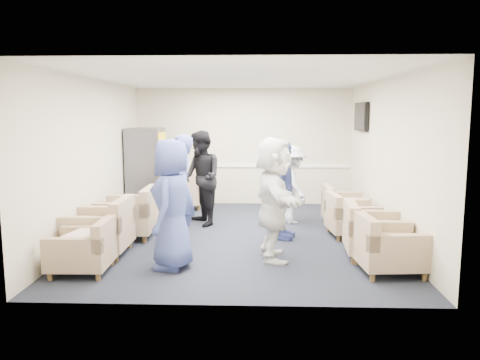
{
  "coord_description": "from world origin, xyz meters",
  "views": [
    {
      "loc": [
        0.31,
        -7.92,
        2.1
      ],
      "look_at": [
        0.02,
        0.2,
        0.95
      ],
      "focal_mm": 35.0,
      "sensor_mm": 36.0,
      "label": 1
    }
  ],
  "objects_px": {
    "armchair_right_far": "(342,208)",
    "person_back_left": "(201,178)",
    "person_back_right": "(292,185)",
    "person_front_right": "(274,199)",
    "armchair_right_midnear": "(371,234)",
    "person_mid_left": "(181,190)",
    "person_front_left": "(172,204)",
    "armchair_corner": "(178,193)",
    "armchair_left_mid": "(102,231)",
    "armchair_right_midfar": "(349,218)",
    "armchair_left_far": "(131,216)",
    "person_mid_right": "(283,190)",
    "vending_machine": "(146,170)",
    "armchair_left_near": "(85,250)",
    "armchair_right_near": "(386,248)"
  },
  "relations": [
    {
      "from": "armchair_right_midnear",
      "to": "armchair_right_near",
      "type": "bearing_deg",
      "value": -173.31
    },
    {
      "from": "vending_machine",
      "to": "person_back_left",
      "type": "relative_size",
      "value": 1.0
    },
    {
      "from": "person_front_right",
      "to": "armchair_left_far",
      "type": "bearing_deg",
      "value": 59.42
    },
    {
      "from": "person_back_left",
      "to": "person_mid_left",
      "type": "bearing_deg",
      "value": -33.79
    },
    {
      "from": "armchair_right_near",
      "to": "armchair_left_far",
      "type": "bearing_deg",
      "value": 62.02
    },
    {
      "from": "armchair_corner",
      "to": "person_mid_left",
      "type": "relative_size",
      "value": 0.7
    },
    {
      "from": "armchair_corner",
      "to": "person_front_left",
      "type": "xyz_separation_m",
      "value": [
        0.6,
        -3.97,
        0.52
      ]
    },
    {
      "from": "armchair_left_far",
      "to": "person_back_right",
      "type": "xyz_separation_m",
      "value": [
        2.84,
        1.17,
        0.39
      ]
    },
    {
      "from": "armchair_left_near",
      "to": "person_mid_left",
      "type": "height_order",
      "value": "person_mid_left"
    },
    {
      "from": "armchair_left_far",
      "to": "armchair_right_near",
      "type": "distance_m",
      "value": 4.22
    },
    {
      "from": "armchair_left_far",
      "to": "armchair_right_far",
      "type": "distance_m",
      "value": 3.93
    },
    {
      "from": "armchair_left_near",
      "to": "armchair_right_midnear",
      "type": "height_order",
      "value": "armchair_right_midnear"
    },
    {
      "from": "armchair_right_midfar",
      "to": "armchair_corner",
      "type": "relative_size",
      "value": 0.71
    },
    {
      "from": "armchair_left_near",
      "to": "person_front_right",
      "type": "relative_size",
      "value": 0.44
    },
    {
      "from": "armchair_right_near",
      "to": "armchair_right_midnear",
      "type": "height_order",
      "value": "armchair_right_midnear"
    },
    {
      "from": "armchair_left_mid",
      "to": "armchair_right_midfar",
      "type": "distance_m",
      "value": 4.1
    },
    {
      "from": "person_front_left",
      "to": "armchair_right_midnear",
      "type": "bearing_deg",
      "value": 107.84
    },
    {
      "from": "armchair_left_mid",
      "to": "armchair_left_far",
      "type": "bearing_deg",
      "value": 170.78
    },
    {
      "from": "person_back_right",
      "to": "person_mid_left",
      "type": "bearing_deg",
      "value": 110.77
    },
    {
      "from": "armchair_right_far",
      "to": "vending_machine",
      "type": "bearing_deg",
      "value": 72.69
    },
    {
      "from": "person_back_right",
      "to": "person_front_right",
      "type": "distance_m",
      "value": 2.37
    },
    {
      "from": "armchair_right_far",
      "to": "armchair_corner",
      "type": "xyz_separation_m",
      "value": [
        -3.38,
        1.34,
        0.05
      ]
    },
    {
      "from": "armchair_right_midnear",
      "to": "person_mid_left",
      "type": "distance_m",
      "value": 3.03
    },
    {
      "from": "armchair_right_midfar",
      "to": "armchair_corner",
      "type": "distance_m",
      "value": 4.0
    },
    {
      "from": "armchair_left_far",
      "to": "armchair_right_far",
      "type": "bearing_deg",
      "value": 104.5
    },
    {
      "from": "person_front_right",
      "to": "armchair_right_near",
      "type": "bearing_deg",
      "value": -114.61
    },
    {
      "from": "vending_machine",
      "to": "person_mid_right",
      "type": "distance_m",
      "value": 3.63
    },
    {
      "from": "armchair_right_far",
      "to": "person_back_left",
      "type": "distance_m",
      "value": 2.75
    },
    {
      "from": "armchair_right_midfar",
      "to": "person_mid_right",
      "type": "bearing_deg",
      "value": 93.74
    },
    {
      "from": "vending_machine",
      "to": "person_mid_right",
      "type": "height_order",
      "value": "vending_machine"
    },
    {
      "from": "person_front_left",
      "to": "person_front_right",
      "type": "height_order",
      "value": "person_front_right"
    },
    {
      "from": "person_front_left",
      "to": "person_mid_left",
      "type": "height_order",
      "value": "person_mid_left"
    },
    {
      "from": "person_front_left",
      "to": "person_mid_right",
      "type": "xyz_separation_m",
      "value": [
        1.59,
        1.58,
        -0.05
      ]
    },
    {
      "from": "armchair_right_midfar",
      "to": "person_back_left",
      "type": "distance_m",
      "value": 2.82
    },
    {
      "from": "person_back_left",
      "to": "person_back_right",
      "type": "distance_m",
      "value": 1.77
    },
    {
      "from": "armchair_right_midfar",
      "to": "person_back_left",
      "type": "bearing_deg",
      "value": 68.78
    },
    {
      "from": "person_front_right",
      "to": "armchair_right_far",
      "type": "bearing_deg",
      "value": -37.15
    },
    {
      "from": "armchair_left_far",
      "to": "person_back_right",
      "type": "height_order",
      "value": "person_back_right"
    },
    {
      "from": "armchair_corner",
      "to": "person_front_right",
      "type": "distance_m",
      "value": 4.09
    },
    {
      "from": "armchair_left_mid",
      "to": "person_front_left",
      "type": "xyz_separation_m",
      "value": [
        1.17,
        -0.57,
        0.53
      ]
    },
    {
      "from": "armchair_left_far",
      "to": "armchair_right_midnear",
      "type": "height_order",
      "value": "armchair_left_far"
    },
    {
      "from": "person_front_left",
      "to": "person_mid_left",
      "type": "bearing_deg",
      "value": -170.17
    },
    {
      "from": "armchair_left_mid",
      "to": "armchair_right_midfar",
      "type": "xyz_separation_m",
      "value": [
        3.92,
        1.2,
        -0.04
      ]
    },
    {
      "from": "armchair_right_midnear",
      "to": "person_mid_left",
      "type": "relative_size",
      "value": 0.52
    },
    {
      "from": "armchair_right_midnear",
      "to": "vending_machine",
      "type": "distance_m",
      "value": 5.26
    },
    {
      "from": "person_front_left",
      "to": "person_mid_right",
      "type": "height_order",
      "value": "person_front_left"
    },
    {
      "from": "person_mid_right",
      "to": "person_back_left",
      "type": "bearing_deg",
      "value": 72.03
    },
    {
      "from": "person_front_left",
      "to": "armchair_right_far",
      "type": "bearing_deg",
      "value": 139.64
    },
    {
      "from": "armchair_right_midnear",
      "to": "person_back_right",
      "type": "relative_size",
      "value": 0.61
    },
    {
      "from": "armchair_right_far",
      "to": "person_front_left",
      "type": "relative_size",
      "value": 0.45
    }
  ]
}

